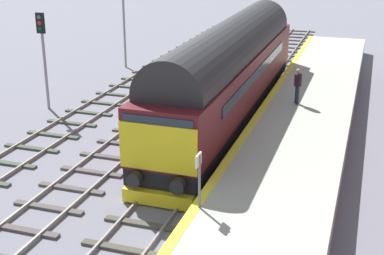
{
  "coord_description": "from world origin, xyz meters",
  "views": [
    {
      "loc": [
        6.1,
        -19.41,
        8.62
      ],
      "look_at": [
        0.2,
        -1.62,
        1.76
      ],
      "focal_mm": 51.3,
      "sensor_mm": 36.0,
      "label": 1
    }
  ],
  "objects_px": {
    "platform_number_sign": "(199,172)",
    "waiting_passenger": "(298,83)",
    "diesel_locomotive": "(229,70)",
    "signal_post_mid": "(43,49)",
    "signal_post_far": "(124,19)"
  },
  "relations": [
    {
      "from": "platform_number_sign",
      "to": "waiting_passenger",
      "type": "distance_m",
      "value": 10.95
    },
    {
      "from": "diesel_locomotive",
      "to": "waiting_passenger",
      "type": "xyz_separation_m",
      "value": [
        3.09,
        0.48,
        -0.49
      ]
    },
    {
      "from": "platform_number_sign",
      "to": "signal_post_mid",
      "type": "bearing_deg",
      "value": 139.64
    },
    {
      "from": "signal_post_mid",
      "to": "platform_number_sign",
      "type": "relative_size",
      "value": 2.9
    },
    {
      "from": "platform_number_sign",
      "to": "signal_post_far",
      "type": "bearing_deg",
      "value": 120.56
    },
    {
      "from": "signal_post_far",
      "to": "waiting_passenger",
      "type": "relative_size",
      "value": 3.14
    },
    {
      "from": "platform_number_sign",
      "to": "waiting_passenger",
      "type": "bearing_deg",
      "value": 83.47
    },
    {
      "from": "signal_post_mid",
      "to": "signal_post_far",
      "type": "relative_size",
      "value": 0.93
    },
    {
      "from": "signal_post_far",
      "to": "diesel_locomotive",
      "type": "bearing_deg",
      "value": -41.76
    },
    {
      "from": "diesel_locomotive",
      "to": "waiting_passenger",
      "type": "distance_m",
      "value": 3.17
    },
    {
      "from": "signal_post_far",
      "to": "platform_number_sign",
      "type": "height_order",
      "value": "signal_post_far"
    },
    {
      "from": "waiting_passenger",
      "to": "diesel_locomotive",
      "type": "bearing_deg",
      "value": 72.63
    },
    {
      "from": "signal_post_mid",
      "to": "platform_number_sign",
      "type": "distance_m",
      "value": 14.36
    },
    {
      "from": "diesel_locomotive",
      "to": "platform_number_sign",
      "type": "height_order",
      "value": "diesel_locomotive"
    },
    {
      "from": "signal_post_far",
      "to": "platform_number_sign",
      "type": "xyz_separation_m",
      "value": [
        10.92,
        -18.49,
        -1.04
      ]
    }
  ]
}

